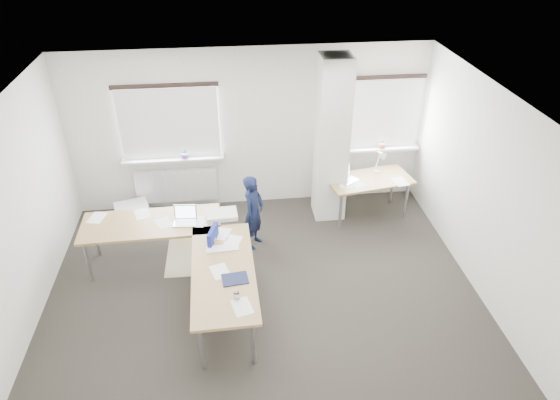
{
  "coord_description": "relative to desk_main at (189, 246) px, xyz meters",
  "views": [
    {
      "loc": [
        -0.38,
        -5.24,
        4.84
      ],
      "look_at": [
        0.34,
        0.9,
        0.98
      ],
      "focal_mm": 32.0,
      "sensor_mm": 36.0,
      "label": 1
    }
  ],
  "objects": [
    {
      "name": "room_shell",
      "position": [
        1.17,
        0.13,
        1.05
      ],
      "size": [
        6.04,
        5.04,
        2.82
      ],
      "color": "beige",
      "rests_on": "ground"
    },
    {
      "name": "person",
      "position": [
        0.94,
        0.86,
        -0.08
      ],
      "size": [
        0.48,
        0.54,
        1.23
      ],
      "primitive_type": "imported",
      "rotation": [
        0.0,
        0.0,
        1.06
      ],
      "color": "black",
      "rests_on": "ground"
    },
    {
      "name": "desk_main",
      "position": [
        0.0,
        0.0,
        0.0
      ],
      "size": [
        2.45,
        2.61,
        0.96
      ],
      "rotation": [
        0.0,
        0.0,
        0.02
      ],
      "color": "olive",
      "rests_on": "ground"
    },
    {
      "name": "ground",
      "position": [
        0.99,
        -0.32,
        -0.69
      ],
      "size": [
        6.0,
        6.0,
        0.0
      ],
      "primitive_type": "plane",
      "color": "#2B2622",
      "rests_on": "ground"
    },
    {
      "name": "desk_side",
      "position": [
        2.93,
        1.48,
        -0.01
      ],
      "size": [
        1.5,
        0.93,
        1.22
      ],
      "rotation": [
        0.0,
        0.0,
        0.17
      ],
      "color": "olive",
      "rests_on": "ground"
    },
    {
      "name": "white_crate",
      "position": [
        -1.07,
        1.76,
        -0.53
      ],
      "size": [
        0.62,
        0.51,
        0.33
      ],
      "primitive_type": "cube",
      "rotation": [
        0.0,
        0.0,
        0.26
      ],
      "color": "white",
      "rests_on": "ground"
    },
    {
      "name": "task_chair",
      "position": [
        0.5,
        -0.03,
        -0.43
      ],
      "size": [
        0.53,
        0.52,
        0.94
      ],
      "rotation": [
        0.0,
        0.0,
        -0.29
      ],
      "color": "navy",
      "rests_on": "ground"
    },
    {
      "name": "floor_mat",
      "position": [
        0.15,
        0.66,
        -0.69
      ],
      "size": [
        1.17,
        0.99,
        0.01
      ],
      "primitive_type": "cube",
      "rotation": [
        0.0,
        0.0,
        -0.01
      ],
      "color": "olive",
      "rests_on": "ground"
    }
  ]
}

